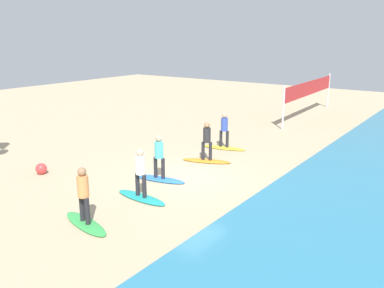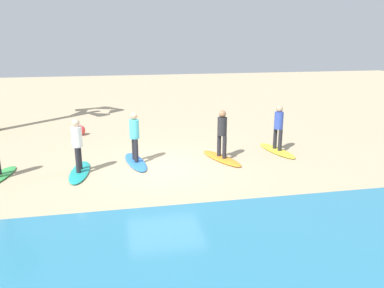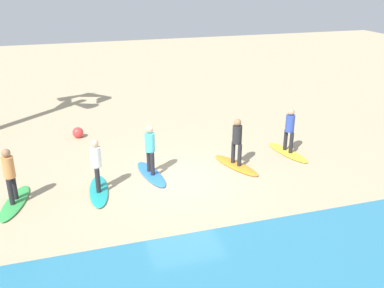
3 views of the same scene
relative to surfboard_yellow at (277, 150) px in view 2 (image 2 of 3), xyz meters
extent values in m
plane|color=tan|center=(4.31, 0.95, -0.04)|extent=(60.00, 60.00, 0.00)
ellipsoid|color=yellow|center=(0.00, 0.00, 0.00)|extent=(0.95, 2.17, 0.09)
cylinder|color=#232328|center=(-0.03, 0.16, 0.43)|extent=(0.14, 0.14, 0.78)
cylinder|color=#232328|center=(0.03, -0.16, 0.43)|extent=(0.14, 0.14, 0.78)
cylinder|color=#334CAD|center=(0.00, 0.00, 1.14)|extent=(0.32, 0.32, 0.62)
sphere|color=tan|center=(0.00, 0.00, 1.56)|extent=(0.24, 0.24, 0.24)
ellipsoid|color=orange|center=(2.25, 0.49, 0.00)|extent=(1.24, 2.16, 0.09)
cylinder|color=#232328|center=(2.20, 0.64, 0.43)|extent=(0.14, 0.14, 0.78)
cylinder|color=#232328|center=(2.31, 0.34, 0.43)|extent=(0.14, 0.14, 0.78)
cylinder|color=#262628|center=(2.25, 0.49, 1.14)|extent=(0.32, 0.32, 0.62)
sphere|color=#9E704C|center=(2.25, 0.49, 1.56)|extent=(0.24, 0.24, 0.24)
ellipsoid|color=blue|center=(5.19, 0.31, 0.00)|extent=(0.91, 2.16, 0.09)
cylinder|color=#232328|center=(5.16, 0.47, 0.43)|extent=(0.14, 0.14, 0.78)
cylinder|color=#232328|center=(5.22, 0.15, 0.43)|extent=(0.14, 0.14, 0.78)
cylinder|color=#4CC6D1|center=(5.19, 0.31, 1.14)|extent=(0.32, 0.32, 0.62)
sphere|color=tan|center=(5.19, 0.31, 1.56)|extent=(0.24, 0.24, 0.24)
ellipsoid|color=teal|center=(6.95, 0.98, 0.00)|extent=(0.71, 2.13, 0.09)
cylinder|color=#232328|center=(6.97, 1.14, 0.43)|extent=(0.14, 0.14, 0.78)
cylinder|color=#232328|center=(6.94, 0.82, 0.43)|extent=(0.14, 0.14, 0.78)
cylinder|color=white|center=(6.95, 0.98, 1.14)|extent=(0.32, 0.32, 0.62)
sphere|color=beige|center=(6.95, 0.98, 1.56)|extent=(0.24, 0.24, 0.24)
sphere|color=#E53838|center=(7.31, -3.90, 0.17)|extent=(0.44, 0.44, 0.44)
camera|label=1|loc=(16.52, 9.78, 5.26)|focal=38.95mm
camera|label=2|loc=(5.71, 12.69, 4.12)|focal=35.95mm
camera|label=3|loc=(7.54, 12.68, 6.21)|focal=39.56mm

